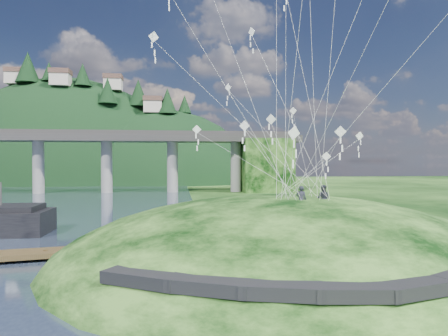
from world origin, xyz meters
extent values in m
plane|color=black|center=(0.00, 0.00, 0.00)|extent=(320.00, 320.00, 0.00)
ellipsoid|color=black|center=(8.00, 2.00, -1.50)|extent=(36.00, 32.00, 13.00)
cube|color=black|center=(-1.50, -8.00, 2.03)|extent=(4.32, 3.62, 0.71)
cube|color=black|center=(1.50, -9.65, 2.09)|extent=(4.10, 2.97, 0.61)
cube|color=black|center=(4.50, -10.65, 2.08)|extent=(3.85, 2.37, 0.62)
cube|color=black|center=(7.50, -11.10, 2.04)|extent=(3.62, 1.83, 0.66)
cube|color=black|center=(10.50, -10.90, 2.05)|extent=(3.82, 2.27, 0.68)
cylinder|color=gray|center=(-32.00, 70.00, 6.50)|extent=(2.60, 2.60, 13.00)
cylinder|color=gray|center=(-16.50, 70.00, 6.50)|extent=(2.60, 2.60, 13.00)
cylinder|color=gray|center=(-1.00, 70.00, 6.50)|extent=(2.60, 2.60, 13.00)
cylinder|color=gray|center=(14.50, 70.00, 6.50)|extent=(2.60, 2.60, 13.00)
cube|color=black|center=(22.00, 70.00, 6.50)|extent=(12.00, 11.00, 13.00)
ellipsoid|color=black|center=(-40.00, 126.00, -6.00)|extent=(96.00, 68.00, 88.00)
ellipsoid|color=black|center=(-5.00, 118.00, -10.00)|extent=(76.00, 56.00, 72.00)
cone|color=black|center=(-49.87, 114.63, 39.23)|extent=(8.01, 8.01, 10.54)
cone|color=black|center=(-42.87, 114.06, 37.88)|extent=(4.97, 4.97, 6.54)
cone|color=black|center=(-31.40, 112.04, 36.68)|extent=(5.83, 5.83, 7.67)
cone|color=black|center=(-22.45, 107.08, 30.58)|extent=(6.47, 6.47, 8.51)
cone|color=black|center=(-13.22, 113.99, 31.23)|extent=(7.13, 7.13, 9.38)
cone|color=black|center=(-3.12, 109.03, 27.87)|extent=(6.56, 6.56, 8.63)
cone|color=black|center=(2.77, 114.63, 27.68)|extent=(4.88, 4.88, 6.42)
cube|color=beige|center=(-55.00, 118.00, 35.99)|extent=(6.00, 5.00, 4.00)
cube|color=brown|center=(-55.00, 118.00, 38.69)|extent=(6.40, 5.40, 1.60)
cube|color=beige|center=(-38.00, 110.00, 34.28)|extent=(6.00, 5.00, 4.00)
cube|color=brown|center=(-38.00, 110.00, 36.98)|extent=(6.40, 5.40, 1.60)
cube|color=beige|center=(-22.00, 116.00, 34.18)|extent=(6.00, 5.00, 4.00)
cube|color=brown|center=(-22.00, 116.00, 36.88)|extent=(6.40, 5.40, 1.60)
cube|color=beige|center=(-8.00, 110.00, 25.88)|extent=(6.00, 5.00, 4.00)
cube|color=brown|center=(-8.00, 110.00, 28.58)|extent=(6.40, 5.40, 1.60)
cube|color=black|center=(-17.03, 16.13, 2.75)|extent=(5.72, 4.78, 0.57)
cylinder|color=#2D2B2B|center=(-17.97, 16.13, 3.98)|extent=(0.23, 0.23, 2.84)
cube|color=#392B17|center=(-6.70, 5.33, 0.50)|extent=(15.76, 5.15, 0.39)
cylinder|color=#392B17|center=(-9.99, 4.74, 0.22)|extent=(0.33, 0.33, 1.11)
cylinder|color=#392B17|center=(-6.70, 5.33, 0.22)|extent=(0.33, 0.33, 1.11)
cylinder|color=#392B17|center=(-3.42, 5.91, 0.22)|extent=(0.33, 0.33, 1.11)
cylinder|color=#392B17|center=(-0.13, 6.50, 0.22)|extent=(0.33, 0.33, 1.11)
imported|color=#23242E|center=(8.64, -0.44, 5.87)|extent=(0.80, 0.64, 1.90)
imported|color=#23242E|center=(10.47, 0.26, 5.88)|extent=(1.20, 1.13, 1.96)
cube|color=white|center=(11.05, 1.15, 7.93)|extent=(0.64, 0.27, 0.67)
cube|color=white|center=(11.05, 1.15, 7.45)|extent=(0.09, 0.04, 0.39)
cube|color=white|center=(11.05, 1.15, 6.97)|extent=(0.09, 0.04, 0.39)
cube|color=white|center=(11.05, 1.15, 6.49)|extent=(0.09, 0.04, 0.39)
cube|color=white|center=(-0.60, 3.70, 19.82)|extent=(0.09, 0.07, 0.44)
cube|color=white|center=(-0.60, 3.70, 19.28)|extent=(0.09, 0.07, 0.44)
cube|color=white|center=(7.52, 3.89, 10.91)|extent=(0.73, 0.47, 0.80)
cube|color=white|center=(7.52, 3.89, 10.33)|extent=(0.11, 0.05, 0.48)
cube|color=white|center=(7.52, 3.89, 9.74)|extent=(0.11, 0.05, 0.48)
cube|color=white|center=(7.52, 3.89, 9.15)|extent=(0.11, 0.05, 0.48)
cube|color=white|center=(11.67, 11.77, 12.64)|extent=(0.66, 0.38, 0.72)
cube|color=white|center=(11.67, 11.77, 12.12)|extent=(0.10, 0.04, 0.42)
cube|color=white|center=(11.67, 11.77, 11.61)|extent=(0.10, 0.04, 0.42)
cube|color=white|center=(11.67, 11.77, 11.09)|extent=(0.10, 0.04, 0.42)
cube|color=white|center=(-1.73, 4.68, 17.35)|extent=(0.80, 0.38, 0.84)
cube|color=white|center=(-1.73, 4.68, 16.74)|extent=(0.10, 0.08, 0.49)
cube|color=white|center=(-1.73, 4.68, 16.14)|extent=(0.10, 0.08, 0.49)
cube|color=white|center=(-1.73, 4.68, 15.54)|extent=(0.10, 0.08, 0.49)
cube|color=white|center=(5.34, 3.66, 10.35)|extent=(0.77, 0.38, 0.82)
cube|color=white|center=(5.34, 3.66, 9.77)|extent=(0.11, 0.05, 0.48)
cube|color=white|center=(5.34, 3.66, 9.19)|extent=(0.11, 0.05, 0.48)
cube|color=white|center=(5.34, 3.66, 8.60)|extent=(0.11, 0.05, 0.48)
cube|color=white|center=(8.59, 3.53, 20.10)|extent=(0.10, 0.03, 0.45)
cube|color=white|center=(8.59, 3.53, 19.55)|extent=(0.10, 0.03, 0.45)
cube|color=white|center=(16.91, 8.03, 9.91)|extent=(0.82, 0.24, 0.81)
cube|color=white|center=(16.91, 8.03, 9.32)|extent=(0.11, 0.06, 0.48)
cube|color=white|center=(16.91, 8.03, 8.74)|extent=(0.11, 0.06, 0.48)
cube|color=white|center=(16.91, 8.03, 8.16)|extent=(0.11, 0.06, 0.48)
cube|color=white|center=(5.03, 11.41, 14.75)|extent=(0.53, 0.56, 0.73)
cube|color=white|center=(5.03, 11.41, 14.23)|extent=(0.09, 0.07, 0.42)
cube|color=white|center=(5.03, 11.41, 13.71)|extent=(0.09, 0.07, 0.42)
cube|color=white|center=(5.03, 11.41, 13.19)|extent=(0.09, 0.07, 0.42)
cube|color=white|center=(11.64, -0.01, 9.67)|extent=(0.76, 0.43, 0.83)
cube|color=white|center=(11.64, -0.01, 9.08)|extent=(0.11, 0.05, 0.48)
cube|color=white|center=(11.64, -0.01, 8.49)|extent=(0.11, 0.05, 0.48)
cube|color=white|center=(11.64, -0.01, 7.90)|extent=(0.11, 0.05, 0.48)
cube|color=white|center=(6.02, 4.29, 17.91)|extent=(0.43, 0.59, 0.68)
cube|color=white|center=(6.02, 4.29, 17.42)|extent=(0.08, 0.07, 0.40)
cube|color=white|center=(6.02, 4.29, 16.92)|extent=(0.08, 0.07, 0.40)
cube|color=white|center=(6.02, 4.29, 16.43)|extent=(0.08, 0.07, 0.40)
cube|color=white|center=(1.90, 9.65, 10.51)|extent=(0.82, 0.21, 0.81)
cube|color=white|center=(1.90, 9.65, 9.93)|extent=(0.11, 0.03, 0.48)
cube|color=white|center=(1.90, 9.65, 9.35)|extent=(0.11, 0.03, 0.48)
cube|color=white|center=(1.90, 9.65, 8.77)|extent=(0.11, 0.03, 0.48)
cube|color=white|center=(6.84, -4.66, 9.22)|extent=(0.80, 0.37, 0.83)
cube|color=white|center=(6.84, -4.66, 8.61)|extent=(0.10, 0.08, 0.49)
cube|color=white|center=(6.84, -4.66, 8.01)|extent=(0.10, 0.08, 0.49)
cube|color=white|center=(6.84, -4.66, 7.41)|extent=(0.10, 0.08, 0.49)
camera|label=1|loc=(0.08, -27.24, 7.58)|focal=32.00mm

